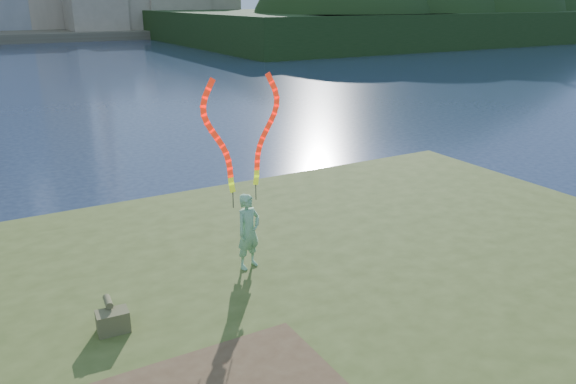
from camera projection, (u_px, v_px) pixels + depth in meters
ground at (269, 309)px, 10.54m from camera, size 320.00×320.00×0.00m
grassy_knoll at (339, 358)px, 8.54m from camera, size 20.00×18.00×0.80m
wooded_hill at (428, 36)px, 87.61m from camera, size 78.00×50.00×63.00m
woman_with_ribbons at (246, 192)px, 10.00m from camera, size 1.87×0.67×3.83m
canvas_bag at (113, 320)px, 8.36m from camera, size 0.49×0.55×0.44m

